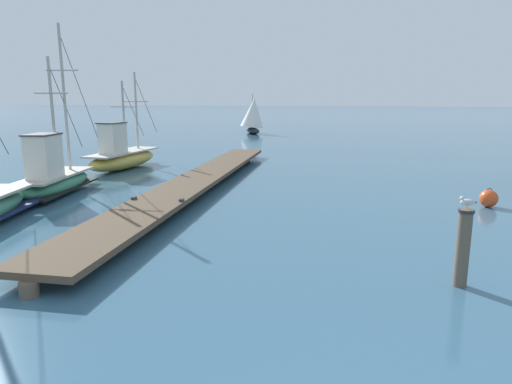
{
  "coord_description": "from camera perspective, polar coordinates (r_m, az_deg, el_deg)",
  "views": [
    {
      "loc": [
        -0.26,
        -2.38,
        3.65
      ],
      "look_at": [
        -2.65,
        8.14,
        1.4
      ],
      "focal_mm": 31.87,
      "sensor_mm": 36.0,
      "label": 1
    }
  ],
  "objects": [
    {
      "name": "perched_seagull",
      "position": [
        9.53,
        25.03,
        -1.14
      ],
      "size": [
        0.37,
        0.22,
        0.27
      ],
      "color": "gold",
      "rests_on": "mooring_piling"
    },
    {
      "name": "fishing_boat_1",
      "position": [
        24.57,
        -16.5,
        4.4
      ],
      "size": [
        1.99,
        6.48,
        4.98
      ],
      "color": "gold",
      "rests_on": "ground"
    },
    {
      "name": "floating_dock",
      "position": [
        18.61,
        -7.4,
        1.51
      ],
      "size": [
        2.74,
        21.16,
        0.53
      ],
      "color": "brown",
      "rests_on": "ground"
    },
    {
      "name": "distant_sailboat",
      "position": [
        47.1,
        -0.37,
        9.58
      ],
      "size": [
        3.36,
        4.78,
        4.01
      ],
      "color": "black",
      "rests_on": "ground"
    },
    {
      "name": "mooring_buoy",
      "position": [
        17.27,
        27.17,
        -0.73
      ],
      "size": [
        0.6,
        0.6,
        0.67
      ],
      "color": "#E04C1E",
      "rests_on": "ground"
    },
    {
      "name": "mooring_piling",
      "position": [
        9.75,
        24.55,
        -6.24
      ],
      "size": [
        0.3,
        0.3,
        1.55
      ],
      "color": "brown",
      "rests_on": "ground"
    },
    {
      "name": "fishing_boat_0",
      "position": [
        18.94,
        -24.08,
        1.79
      ],
      "size": [
        2.17,
        6.65,
        6.47
      ],
      "color": "#337556",
      "rests_on": "ground"
    }
  ]
}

